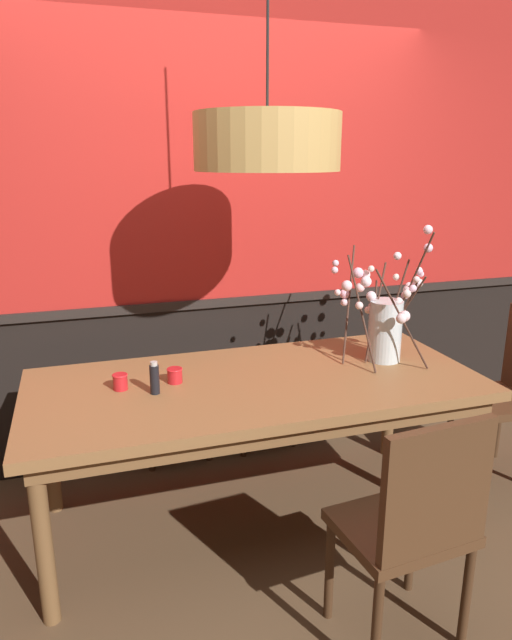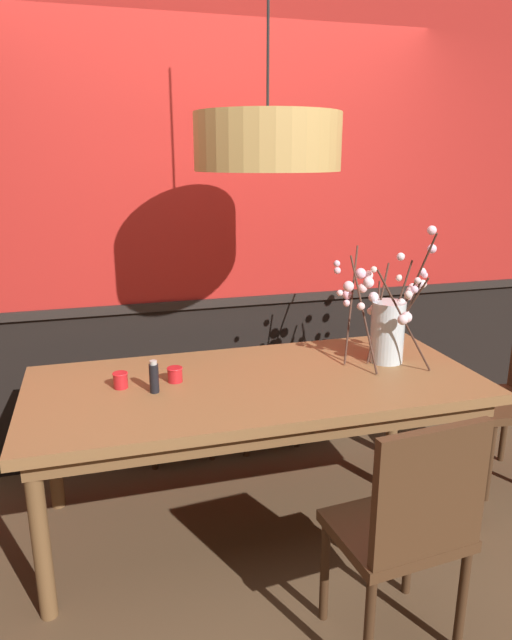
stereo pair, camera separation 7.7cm
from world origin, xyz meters
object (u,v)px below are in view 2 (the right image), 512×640
at_px(candle_holder_nearer_center, 175,374).
at_px(chair_near_side_right, 409,524).
at_px(condiment_bottle, 154,377).
at_px(chair_far_side_left, 174,374).
at_px(chair_far_side_right, 258,364).
at_px(dining_table, 256,395).
at_px(candle_holder_nearer_edge, 120,380).
at_px(pendant_lamp, 267,142).
at_px(vase_with_blossoms, 388,324).

bearing_deg(candle_holder_nearer_center, chair_near_side_right, -56.12).
bearing_deg(candle_holder_nearer_center, condiment_bottle, -136.60).
bearing_deg(chair_far_side_left, chair_near_side_right, -71.97).
xyz_separation_m(chair_far_side_right, condiment_bottle, (-0.75, -0.92, 0.34)).
bearing_deg(candle_holder_nearer_center, chair_far_side_left, 83.29).
height_order(dining_table, candle_holder_nearer_edge, candle_holder_nearer_edge).
height_order(chair_far_side_left, pendant_lamp, pendant_lamp).
bearing_deg(vase_with_blossoms, candle_holder_nearer_edge, 179.90).
bearing_deg(chair_far_side_left, candle_holder_nearer_center, -96.71).
bearing_deg(chair_near_side_right, dining_table, 107.95).
bearing_deg(chair_far_side_right, candle_holder_nearer_edge, -137.34).
distance_m(chair_far_side_right, vase_with_blossoms, 1.05).
relative_size(chair_near_side_right, pendant_lamp, 0.88).
bearing_deg(chair_far_side_right, chair_near_side_right, -89.00).
xyz_separation_m(dining_table, chair_far_side_left, (-0.28, 0.86, -0.19)).
relative_size(chair_near_side_right, chair_far_side_right, 1.09).
bearing_deg(chair_far_side_left, candle_holder_nearer_edge, -113.52).
height_order(vase_with_blossoms, candle_holder_nearer_center, vase_with_blossoms).
distance_m(chair_far_side_left, vase_with_blossoms, 1.36).
xyz_separation_m(candle_holder_nearer_edge, pendant_lamp, (0.69, -0.04, 1.05)).
bearing_deg(chair_far_side_left, chair_far_side_right, 3.51).
distance_m(candle_holder_nearer_edge, pendant_lamp, 1.25).
xyz_separation_m(chair_near_side_right, condiment_bottle, (-0.78, 0.90, 0.29)).
bearing_deg(dining_table, vase_with_blossoms, 5.73).
xyz_separation_m(chair_near_side_right, candle_holder_nearer_edge, (-0.92, 0.99, 0.26)).
height_order(candle_holder_nearer_center, pendant_lamp, pendant_lamp).
xyz_separation_m(chair_near_side_right, candle_holder_nearer_center, (-0.67, 1.00, 0.26)).
height_order(chair_near_side_right, candle_holder_nearer_edge, chair_near_side_right).
xyz_separation_m(chair_far_side_left, chair_near_side_right, (0.58, -1.78, 0.05)).
height_order(vase_with_blossoms, candle_holder_nearer_edge, vase_with_blossoms).
bearing_deg(vase_with_blossoms, pendant_lamp, -177.04).
relative_size(chair_near_side_right, candle_holder_nearer_center, 12.70).
relative_size(chair_far_side_right, vase_with_blossoms, 1.28).
relative_size(chair_near_side_right, condiment_bottle, 6.32).
height_order(chair_far_side_right, vase_with_blossoms, vase_with_blossoms).
height_order(candle_holder_nearer_center, candle_holder_nearer_edge, candle_holder_nearer_edge).
relative_size(vase_with_blossoms, pendant_lamp, 0.63).
distance_m(vase_with_blossoms, pendant_lamp, 1.10).
relative_size(chair_far_side_left, vase_with_blossoms, 1.26).
bearing_deg(candle_holder_nearer_edge, chair_near_side_right, -47.12).
relative_size(chair_far_side_right, pendant_lamp, 0.81).
xyz_separation_m(chair_far_side_left, candle_holder_nearer_edge, (-0.34, -0.79, 0.31)).
distance_m(dining_table, candle_holder_nearer_center, 0.40).
bearing_deg(vase_with_blossoms, dining_table, -174.27).
relative_size(dining_table, candle_holder_nearer_edge, 28.86).
bearing_deg(chair_near_side_right, chair_far_side_left, 108.03).
distance_m(chair_far_side_left, candle_holder_nearer_center, 0.84).
bearing_deg(pendant_lamp, chair_near_side_right, -76.21).
xyz_separation_m(dining_table, pendant_lamp, (0.06, 0.04, 1.16)).
bearing_deg(pendant_lamp, vase_with_blossoms, 2.96).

